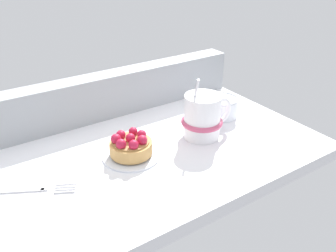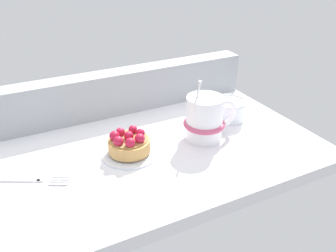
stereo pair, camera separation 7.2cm
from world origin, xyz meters
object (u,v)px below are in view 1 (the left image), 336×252
object	(u,v)px
dessert_fork	(31,190)
sugar_bowl	(221,106)
dessert_plate	(131,155)
raspberry_tart	(131,145)
coffee_mug	(203,117)

from	to	relation	value
dessert_fork	sugar_bowl	world-z (taller)	sugar_bowl
dessert_plate	raspberry_tart	bearing A→B (deg)	-160.92
dessert_plate	dessert_fork	distance (cm)	19.48
coffee_mug	dessert_fork	size ratio (longest dim) A/B	0.93
dessert_fork	sugar_bowl	distance (cm)	46.19
coffee_mug	dessert_fork	bearing A→B (deg)	178.12
raspberry_tart	sugar_bowl	xyz separation A→B (cm)	(26.55, 3.88, -0.10)
coffee_mug	dessert_fork	xyz separation A→B (cm)	(-36.22, 1.19, -4.31)
dessert_fork	sugar_bowl	xyz separation A→B (cm)	(45.97, 3.93, 2.23)
sugar_bowl	dessert_fork	bearing A→B (deg)	-175.11
dessert_plate	dessert_fork	xyz separation A→B (cm)	(-19.48, -0.07, -0.08)
raspberry_tart	dessert_fork	bearing A→B (deg)	-179.85
coffee_mug	sugar_bowl	size ratio (longest dim) A/B	1.67
sugar_bowl	raspberry_tart	bearing A→B (deg)	-171.69
dessert_plate	raspberry_tart	distance (cm)	2.25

